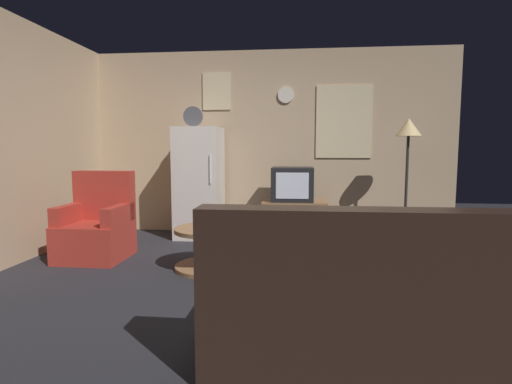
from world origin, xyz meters
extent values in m
plane|color=#232328|center=(0.00, 0.00, 0.00)|extent=(12.00, 12.00, 0.00)
cube|color=tan|center=(0.00, 2.45, 1.29)|extent=(5.20, 0.10, 2.59)
cube|color=beige|center=(1.05, 2.39, 1.59)|extent=(0.76, 0.02, 1.00)
cube|color=beige|center=(-0.74, 2.39, 2.03)|extent=(0.40, 0.02, 0.52)
cylinder|color=silver|center=(0.25, 2.39, 1.96)|extent=(0.22, 0.03, 0.22)
cube|color=silver|center=(-0.91, 2.00, 0.75)|extent=(0.60, 0.60, 1.50)
cylinder|color=silver|center=(-0.69, 1.70, 0.95)|extent=(0.02, 0.02, 0.36)
cylinder|color=#4C4C51|center=(-0.96, 1.92, 1.64)|extent=(0.26, 0.04, 0.26)
cube|color=#8E6642|center=(0.39, 1.93, 0.27)|extent=(0.84, 0.52, 0.53)
cube|color=#AD4733|center=(0.39, 1.66, 0.19)|extent=(0.76, 0.01, 0.13)
cube|color=black|center=(0.36, 1.93, 0.75)|extent=(0.54, 0.50, 0.44)
cube|color=silver|center=(0.36, 1.68, 0.75)|extent=(0.41, 0.01, 0.33)
cylinder|color=#332D28|center=(1.80, 1.87, 0.01)|extent=(0.24, 0.24, 0.02)
cylinder|color=#332D28|center=(1.80, 1.87, 0.70)|extent=(0.04, 0.04, 1.40)
cone|color=#F2D18C|center=(1.80, 1.87, 1.48)|extent=(0.32, 0.32, 0.22)
cylinder|color=#8E6642|center=(-0.44, 0.54, 0.02)|extent=(0.72, 0.72, 0.04)
cylinder|color=#8E6642|center=(-0.44, 0.54, 0.21)|extent=(0.24, 0.24, 0.38)
cylinder|color=#8E6642|center=(-0.44, 0.54, 0.40)|extent=(0.72, 0.72, 0.04)
cylinder|color=silver|center=(-0.47, 0.59, 0.50)|extent=(0.05, 0.05, 0.15)
cylinder|color=silver|center=(-0.47, 0.66, 0.47)|extent=(0.08, 0.08, 0.09)
cube|color=#A52D23|center=(-1.79, 0.77, 0.20)|extent=(0.68, 0.68, 0.40)
cube|color=#A52D23|center=(-1.79, 1.03, 0.68)|extent=(0.68, 0.16, 0.56)
cube|color=#A52D23|center=(-2.07, 0.77, 0.50)|extent=(0.12, 0.60, 0.20)
cube|color=#A52D23|center=(-1.51, 0.77, 0.50)|extent=(0.12, 0.60, 0.20)
cube|color=black|center=(0.78, -1.11, 0.20)|extent=(1.70, 0.80, 0.40)
cube|color=black|center=(0.78, -1.41, 0.66)|extent=(1.70, 0.20, 0.52)
cube|color=#466DA3|center=(1.11, 1.78, 0.01)|extent=(0.17, 0.17, 0.02)
cube|color=#A0B59C|center=(1.11, 1.78, 0.04)|extent=(0.17, 0.15, 0.03)
cube|color=#93A1BE|center=(1.11, 1.78, 0.06)|extent=(0.21, 0.13, 0.02)
cube|color=#6FA84C|center=(1.11, 1.78, 0.08)|extent=(0.21, 0.18, 0.02)
cube|color=#5C5DAD|center=(1.11, 1.78, 0.11)|extent=(0.22, 0.14, 0.03)
cube|color=#ADBB8B|center=(1.11, 1.78, 0.13)|extent=(0.17, 0.12, 0.02)
camera|label=1|loc=(0.43, -3.38, 1.21)|focal=28.33mm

